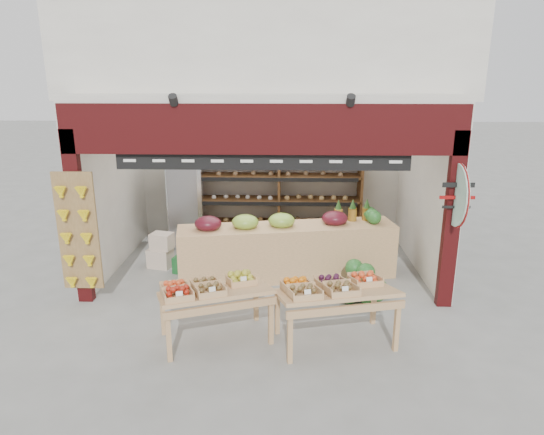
{
  "coord_description": "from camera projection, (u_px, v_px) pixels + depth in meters",
  "views": [
    {
      "loc": [
        0.35,
        -7.86,
        3.36
      ],
      "look_at": [
        0.11,
        -0.2,
        1.12
      ],
      "focal_mm": 32.0,
      "sensor_mm": 36.0,
      "label": 1
    }
  ],
  "objects": [
    {
      "name": "watermelon_pile",
      "position": [
        362.0,
        286.0,
        7.6
      ],
      "size": [
        0.79,
        0.73,
        0.56
      ],
      "color": "#184A1A",
      "rests_on": "ground"
    },
    {
      "name": "refrigerator",
      "position": [
        186.0,
        203.0,
        9.81
      ],
      "size": [
        0.74,
        0.74,
        1.76
      ],
      "primitive_type": "cube",
      "rotation": [
        0.0,
        0.0,
        0.09
      ],
      "color": "silver",
      "rests_on": "ground"
    },
    {
      "name": "back_shelving",
      "position": [
        279.0,
        181.0,
        9.97
      ],
      "size": [
        3.38,
        0.56,
        2.06
      ],
      "color": "brown",
      "rests_on": "ground"
    },
    {
      "name": "cardboard_stack",
      "position": [
        174.0,
        255.0,
        8.77
      ],
      "size": [
        1.05,
        0.75,
        0.64
      ],
      "color": "beige",
      "rests_on": "ground"
    },
    {
      "name": "gift_sign",
      "position": [
        457.0,
        195.0,
        6.82
      ],
      "size": [
        0.04,
        0.93,
        0.92
      ],
      "color": "silver",
      "rests_on": "ground"
    },
    {
      "name": "display_table_left",
      "position": [
        207.0,
        290.0,
        6.24
      ],
      "size": [
        1.61,
        1.23,
        0.93
      ],
      "color": "tan",
      "rests_on": "ground"
    },
    {
      "name": "ground",
      "position": [
        266.0,
        275.0,
        8.49
      ],
      "size": [
        60.0,
        60.0,
        0.0
      ],
      "primitive_type": "plane",
      "color": "slate",
      "rests_on": "ground"
    },
    {
      "name": "shop_structure",
      "position": [
        269.0,
        44.0,
        8.94
      ],
      "size": [
        6.36,
        5.12,
        5.4
      ],
      "color": "silver",
      "rests_on": "ground"
    },
    {
      "name": "mid_counter",
      "position": [
        286.0,
        249.0,
        8.31
      ],
      "size": [
        3.76,
        1.35,
        1.15
      ],
      "color": "tan",
      "rests_on": "ground"
    },
    {
      "name": "display_table_right",
      "position": [
        331.0,
        289.0,
        6.18
      ],
      "size": [
        1.65,
        1.16,
        0.97
      ],
      "color": "tan",
      "rests_on": "ground"
    },
    {
      "name": "banana_board",
      "position": [
        77.0,
        235.0,
        7.13
      ],
      "size": [
        0.6,
        0.15,
        1.8
      ],
      "color": "olive",
      "rests_on": "ground"
    }
  ]
}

